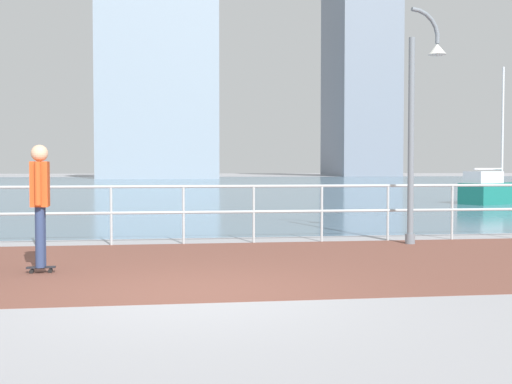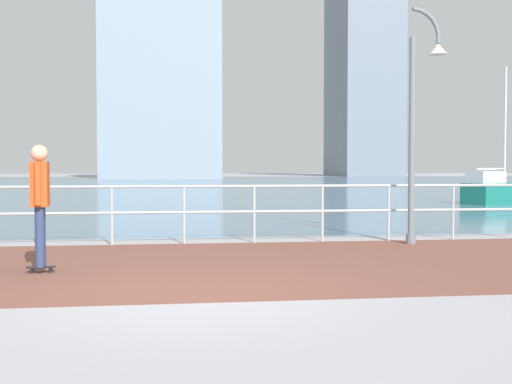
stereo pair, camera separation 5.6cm
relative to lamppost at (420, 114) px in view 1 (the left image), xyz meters
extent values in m
plane|color=#9E9EA3|center=(-4.62, 35.56, -2.57)|extent=(220.00, 220.00, 0.00)
cube|color=brown|center=(-4.62, -2.18, -2.57)|extent=(28.00, 5.53, 0.01)
cube|color=slate|center=(-4.62, 45.59, -2.57)|extent=(180.00, 88.00, 0.00)
cylinder|color=#B2BCC1|center=(-7.42, 0.59, -2.00)|extent=(0.05, 0.05, 1.14)
cylinder|color=#B2BCC1|center=(-6.02, 0.59, -2.00)|extent=(0.05, 0.05, 1.14)
cylinder|color=#B2BCC1|center=(-4.62, 0.59, -2.00)|extent=(0.05, 0.05, 1.14)
cylinder|color=#B2BCC1|center=(-3.22, 0.59, -2.00)|extent=(0.05, 0.05, 1.14)
cylinder|color=#B2BCC1|center=(-1.82, 0.59, -2.00)|extent=(0.05, 0.05, 1.14)
cylinder|color=#B2BCC1|center=(-0.42, 0.59, -2.00)|extent=(0.05, 0.05, 1.14)
cylinder|color=#B2BCC1|center=(0.98, 0.59, -2.00)|extent=(0.05, 0.05, 1.14)
cylinder|color=#B2BCC1|center=(-4.62, 0.59, -1.43)|extent=(25.20, 0.06, 0.06)
cylinder|color=#B2BCC1|center=(-4.62, 0.59, -1.94)|extent=(25.20, 0.06, 0.06)
cylinder|color=slate|center=(-0.18, -0.01, -2.47)|extent=(0.19, 0.19, 0.20)
cylinder|color=slate|center=(-0.18, -0.01, -0.54)|extent=(0.12, 0.12, 4.06)
cylinder|color=slate|center=(-0.10, -0.01, 2.03)|extent=(0.19, 0.10, 0.11)
cylinder|color=slate|center=(0.05, 0.00, 1.98)|extent=(0.20, 0.10, 0.15)
cylinder|color=slate|center=(0.18, 0.01, 1.90)|extent=(0.19, 0.10, 0.18)
cylinder|color=slate|center=(0.28, 0.02, 1.78)|extent=(0.17, 0.10, 0.19)
cylinder|color=slate|center=(0.34, 0.03, 1.64)|extent=(0.13, 0.09, 0.19)
cylinder|color=slate|center=(0.36, 0.03, 1.48)|extent=(0.09, 0.09, 0.17)
cone|color=silver|center=(0.36, 0.03, 1.28)|extent=(0.36, 0.36, 0.22)
cylinder|color=black|center=(-6.61, -2.55, -2.54)|extent=(0.06, 0.03, 0.06)
cylinder|color=black|center=(-6.60, -2.63, -2.54)|extent=(0.06, 0.03, 0.06)
cylinder|color=black|center=(-6.86, -2.57, -2.54)|extent=(0.06, 0.03, 0.06)
cylinder|color=black|center=(-6.86, -2.65, -2.54)|extent=(0.06, 0.03, 0.06)
cube|color=black|center=(-6.73, -2.60, -2.49)|extent=(0.41, 0.14, 0.02)
cylinder|color=navy|center=(-6.74, -2.52, -2.05)|extent=(0.14, 0.14, 0.86)
cylinder|color=navy|center=(-6.72, -2.68, -2.05)|extent=(0.14, 0.14, 0.86)
cube|color=#D84C1E|center=(-6.73, -2.60, -1.29)|extent=(0.26, 0.36, 0.64)
cylinder|color=#D84C1E|center=(-6.75, -2.37, -1.28)|extent=(0.10, 0.10, 0.61)
cylinder|color=#D84C1E|center=(-6.71, -2.83, -1.28)|extent=(0.10, 0.10, 0.61)
sphere|color=#DBAD89|center=(-6.73, -2.60, -0.85)|extent=(0.24, 0.24, 0.24)
cube|color=#197266|center=(8.94, 12.91, -2.13)|extent=(4.21, 2.88, 0.87)
cube|color=silver|center=(7.84, 12.39, -1.46)|extent=(1.70, 1.42, 0.48)
cylinder|color=silver|center=(8.94, 12.91, 0.72)|extent=(0.10, 0.10, 4.84)
cylinder|color=silver|center=(8.13, 12.53, -1.12)|extent=(1.68, 0.86, 0.08)
cube|color=slate|center=(28.48, 96.57, 14.63)|extent=(10.10, 16.29, 34.39)
cube|color=#8493A3|center=(-6.38, 78.34, 11.16)|extent=(15.93, 16.07, 27.46)
camera|label=1|loc=(-4.90, -11.94, -1.05)|focal=44.37mm
camera|label=2|loc=(-4.84, -11.95, -1.05)|focal=44.37mm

